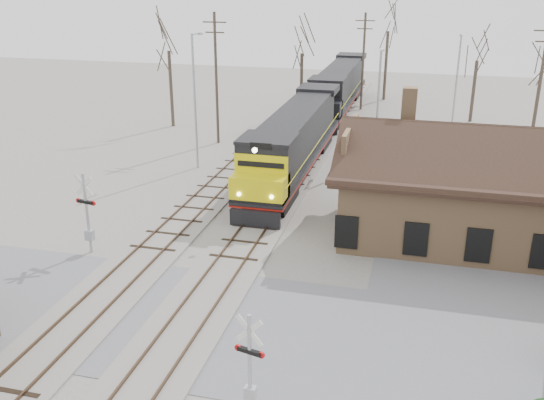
{
  "coord_description": "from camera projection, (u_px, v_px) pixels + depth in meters",
  "views": [
    {
      "loc": [
        8.86,
        -20.62,
        13.92
      ],
      "look_at": [
        1.28,
        9.0,
        2.3
      ],
      "focal_mm": 40.0,
      "sensor_mm": 36.0,
      "label": 1
    }
  ],
  "objects": [
    {
      "name": "tree_a",
      "position": [
        168.0,
        38.0,
        54.91
      ],
      "size": [
        4.68,
        4.68,
        11.47
      ],
      "color": "#382D23",
      "rests_on": "ground"
    },
    {
      "name": "utility_pole_a",
      "position": [
        216.0,
        77.0,
        50.19
      ],
      "size": [
        2.0,
        0.24,
        10.82
      ],
      "color": "#382D23",
      "rests_on": "ground"
    },
    {
      "name": "road",
      "position": [
        190.0,
        320.0,
        25.67
      ],
      "size": [
        60.0,
        9.0,
        0.03
      ],
      "primitive_type": "cube",
      "color": "slate",
      "rests_on": "ground"
    },
    {
      "name": "streetlight_b",
      "position": [
        378.0,
        100.0,
        45.45
      ],
      "size": [
        0.25,
        2.04,
        8.49
      ],
      "color": "#A5A8AD",
      "rests_on": "ground"
    },
    {
      "name": "utility_pole_c",
      "position": [
        539.0,
        86.0,
        47.06
      ],
      "size": [
        2.0,
        0.24,
        10.45
      ],
      "color": "#382D23",
      "rests_on": "ground"
    },
    {
      "name": "tree_e",
      "position": [
        543.0,
        61.0,
        53.23
      ],
      "size": [
        3.71,
        3.71,
        9.08
      ],
      "color": "#382D23",
      "rests_on": "ground"
    },
    {
      "name": "ground",
      "position": [
        190.0,
        321.0,
        25.67
      ],
      "size": [
        140.0,
        140.0,
        0.0
      ],
      "primitive_type": "plane",
      "color": "gray",
      "rests_on": "ground"
    },
    {
      "name": "tree_c",
      "position": [
        389.0,
        19.0,
        66.44
      ],
      "size": [
        5.08,
        5.08,
        12.44
      ],
      "color": "#382D23",
      "rests_on": "ground"
    },
    {
      "name": "tree_d",
      "position": [
        478.0,
        50.0,
        57.14
      ],
      "size": [
        3.92,
        3.92,
        9.6
      ],
      "color": "#382D23",
      "rests_on": "ground"
    },
    {
      "name": "depot",
      "position": [
        476.0,
        196.0,
        32.91
      ],
      "size": [
        15.2,
        9.31,
        7.9
      ],
      "color": "#A07953",
      "rests_on": "ground"
    },
    {
      "name": "track_siding",
      "position": [
        210.0,
        193.0,
        40.27
      ],
      "size": [
        3.4,
        90.0,
        0.24
      ],
      "color": "gray",
      "rests_on": "ground"
    },
    {
      "name": "track_main",
      "position": [
        276.0,
        199.0,
        39.23
      ],
      "size": [
        3.4,
        90.0,
        0.24
      ],
      "color": "gray",
      "rests_on": "ground"
    },
    {
      "name": "locomotive_trailing",
      "position": [
        338.0,
        88.0,
        62.68
      ],
      "size": [
        3.2,
        21.43,
        4.51
      ],
      "color": "black",
      "rests_on": "ground"
    },
    {
      "name": "utility_pole_b",
      "position": [
        363.0,
        60.0,
        62.92
      ],
      "size": [
        2.0,
        0.24,
        9.92
      ],
      "color": "#382D23",
      "rests_on": "ground"
    },
    {
      "name": "locomotive_lead",
      "position": [
        293.0,
        142.0,
        43.02
      ],
      "size": [
        3.2,
        21.43,
        4.76
      ],
      "color": "black",
      "rests_on": "ground"
    },
    {
      "name": "crossbuck_near",
      "position": [
        250.0,
        369.0,
        19.62
      ],
      "size": [
        1.08,
        0.35,
        3.85
      ],
      "rotation": [
        0.0,
        0.0,
        -0.23
      ],
      "color": "#A5A8AD",
      "rests_on": "ground"
    },
    {
      "name": "crossbuck_far",
      "position": [
        87.0,
        216.0,
        31.23
      ],
      "size": [
        1.23,
        0.33,
        4.35
      ],
      "rotation": [
        0.0,
        0.0,
        2.96
      ],
      "color": "#A5A8AD",
      "rests_on": "ground"
    },
    {
      "name": "streetlight_c",
      "position": [
        457.0,
        76.0,
        55.76
      ],
      "size": [
        0.25,
        2.04,
        8.51
      ],
      "color": "#A5A8AD",
      "rests_on": "ground"
    },
    {
      "name": "tree_b",
      "position": [
        302.0,
        43.0,
        59.72
      ],
      "size": [
        4.13,
        4.13,
        10.12
      ],
      "color": "#382D23",
      "rests_on": "ground"
    },
    {
      "name": "streetlight_a",
      "position": [
        195.0,
        95.0,
        43.8
      ],
      "size": [
        0.25,
        2.04,
        9.81
      ],
      "color": "#A5A8AD",
      "rests_on": "ground"
    }
  ]
}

